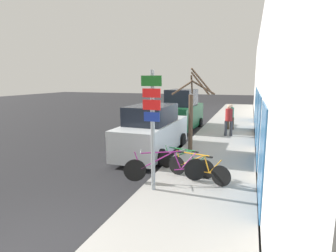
% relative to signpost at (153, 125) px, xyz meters
% --- Properties ---
extents(ground_plane, '(80.00, 80.00, 0.00)m').
position_rel_signpost_xyz_m(ground_plane, '(-1.40, 7.75, -2.00)').
color(ground_plane, black).
extents(sidewalk_curb, '(3.20, 32.00, 0.15)m').
position_rel_signpost_xyz_m(sidewalk_curb, '(1.20, 10.55, -1.93)').
color(sidewalk_curb, gray).
rests_on(sidewalk_curb, ground).
extents(building_facade, '(0.23, 32.00, 6.50)m').
position_rel_signpost_xyz_m(building_facade, '(2.95, 10.48, 1.21)').
color(building_facade, silver).
rests_on(building_facade, ground).
extents(signpost, '(0.57, 0.13, 3.33)m').
position_rel_signpost_xyz_m(signpost, '(0.00, 0.00, 0.00)').
color(signpost, gray).
rests_on(signpost, sidewalk_curb).
extents(bicycle_0, '(2.41, 0.90, 0.95)m').
position_rel_signpost_xyz_m(bicycle_0, '(0.13, 0.71, -1.44)').
color(bicycle_0, black).
rests_on(bicycle_0, sidewalk_curb).
extents(bicycle_1, '(2.08, 0.80, 0.86)m').
position_rel_signpost_xyz_m(bicycle_1, '(1.06, 1.07, -1.48)').
color(bicycle_1, black).
rests_on(bicycle_1, sidewalk_curb).
extents(bicycle_2, '(2.09, 0.85, 0.83)m').
position_rel_signpost_xyz_m(bicycle_2, '(0.53, 1.57, -1.49)').
color(bicycle_2, black).
rests_on(bicycle_2, sidewalk_curb).
extents(parked_car_0, '(2.06, 4.83, 2.15)m').
position_rel_signpost_xyz_m(parked_car_0, '(-1.46, 3.85, -1.01)').
color(parked_car_0, '#B2B7BC').
rests_on(parked_car_0, ground).
extents(parked_car_1, '(2.09, 4.40, 2.58)m').
position_rel_signpost_xyz_m(parked_car_1, '(-1.63, 9.58, -0.85)').
color(parked_car_1, '#144728').
rests_on(parked_car_1, ground).
extents(pedestrian_near, '(0.45, 0.38, 1.72)m').
position_rel_signpost_xyz_m(pedestrian_near, '(1.42, 7.87, -0.86)').
color(pedestrian_near, '#333338').
rests_on(pedestrian_near, sidewalk_curb).
extents(pedestrian_far, '(0.41, 0.35, 1.57)m').
position_rel_signpost_xyz_m(pedestrian_far, '(1.39, 9.80, -0.95)').
color(pedestrian_far, '#4C3D2D').
rests_on(pedestrian_far, sidewalk_curb).
extents(street_tree, '(1.79, 1.46, 3.56)m').
position_rel_signpost_xyz_m(street_tree, '(0.11, 4.57, -0.16)').
color(street_tree, '#4C3828').
rests_on(street_tree, sidewalk_curb).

